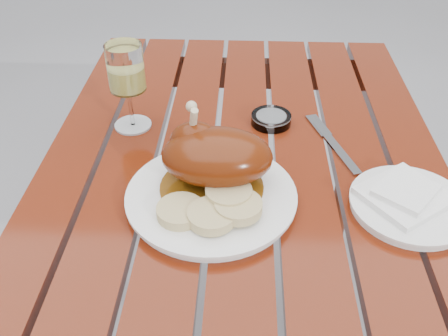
# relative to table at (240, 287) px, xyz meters

# --- Properties ---
(table) EXTENTS (0.80, 1.20, 0.75)m
(table) POSITION_rel_table_xyz_m (0.00, 0.00, 0.00)
(table) COLOR maroon
(table) RESTS_ON ground
(dinner_plate) EXTENTS (0.36, 0.36, 0.02)m
(dinner_plate) POSITION_rel_table_xyz_m (-0.06, -0.11, 0.38)
(dinner_plate) COLOR white
(dinner_plate) RESTS_ON table
(roast_duck) EXTENTS (0.20, 0.19, 0.14)m
(roast_duck) POSITION_rel_table_xyz_m (-0.05, -0.07, 0.45)
(roast_duck) COLOR #62390B
(roast_duck) RESTS_ON dinner_plate
(bread_dumplings) EXTENTS (0.18, 0.13, 0.03)m
(bread_dumplings) POSITION_rel_table_xyz_m (-0.05, -0.17, 0.41)
(bread_dumplings) COLOR tan
(bread_dumplings) RESTS_ON dinner_plate
(wine_glass) EXTENTS (0.08, 0.08, 0.19)m
(wine_glass) POSITION_rel_table_xyz_m (-0.24, 0.13, 0.47)
(wine_glass) COLOR #E9E36A
(wine_glass) RESTS_ON table
(side_plate) EXTENTS (0.25, 0.25, 0.02)m
(side_plate) POSITION_rel_table_xyz_m (0.29, -0.12, 0.38)
(side_plate) COLOR white
(side_plate) RESTS_ON table
(napkin) EXTENTS (0.18, 0.18, 0.01)m
(napkin) POSITION_rel_table_xyz_m (0.28, -0.11, 0.40)
(napkin) COLOR white
(napkin) RESTS_ON side_plate
(ashtray) EXTENTS (0.12, 0.12, 0.02)m
(ashtray) POSITION_rel_table_xyz_m (0.06, 0.15, 0.39)
(ashtray) COLOR #B2B7BC
(ashtray) RESTS_ON table
(fork) EXTENTS (0.11, 0.17, 0.01)m
(fork) POSITION_rel_table_xyz_m (-0.11, -0.09, 0.38)
(fork) COLOR gray
(fork) RESTS_ON table
(knife) EXTENTS (0.08, 0.19, 0.01)m
(knife) POSITION_rel_table_xyz_m (0.19, 0.06, 0.38)
(knife) COLOR gray
(knife) RESTS_ON table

